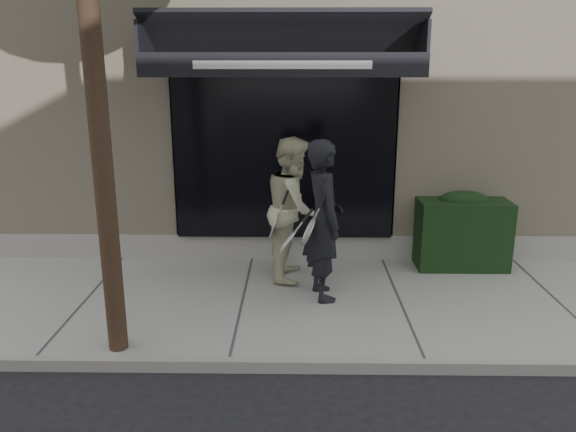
{
  "coord_description": "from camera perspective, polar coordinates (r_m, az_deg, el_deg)",
  "views": [
    {
      "loc": [
        -1.32,
        -6.64,
        3.06
      ],
      "look_at": [
        -1.43,
        0.6,
        1.05
      ],
      "focal_mm": 35.0,
      "sensor_mm": 36.0,
      "label": 1
    }
  ],
  "objects": [
    {
      "name": "ground",
      "position": [
        7.42,
        11.19,
        -9.14
      ],
      "size": [
        80.0,
        80.0,
        0.0
      ],
      "primitive_type": "plane",
      "color": "black",
      "rests_on": "ground"
    },
    {
      "name": "sidewalk",
      "position": [
        7.4,
        11.21,
        -8.72
      ],
      "size": [
        20.0,
        3.0,
        0.12
      ],
      "primitive_type": "cube",
      "color": "gray",
      "rests_on": "ground"
    },
    {
      "name": "curb",
      "position": [
        6.04,
        13.83,
        -14.62
      ],
      "size": [
        20.0,
        0.1,
        0.14
      ],
      "primitive_type": "cube",
      "color": "gray",
      "rests_on": "ground"
    },
    {
      "name": "building_facade",
      "position": [
        11.67,
        7.56,
        13.78
      ],
      "size": [
        14.3,
        8.04,
        5.64
      ],
      "color": "beige",
      "rests_on": "ground"
    },
    {
      "name": "hedge",
      "position": [
        8.59,
        17.21,
        -1.44
      ],
      "size": [
        1.3,
        0.7,
        1.14
      ],
      "color": "black",
      "rests_on": "sidewalk"
    },
    {
      "name": "pedestrian_front",
      "position": [
        7.01,
        3.6,
        -0.45
      ],
      "size": [
        0.89,
        0.91,
        2.03
      ],
      "color": "black",
      "rests_on": "sidewalk"
    },
    {
      "name": "pedestrian_back",
      "position": [
        7.69,
        0.61,
        0.76
      ],
      "size": [
        0.82,
        1.02,
        1.97
      ],
      "color": "beige",
      "rests_on": "sidewalk"
    }
  ]
}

